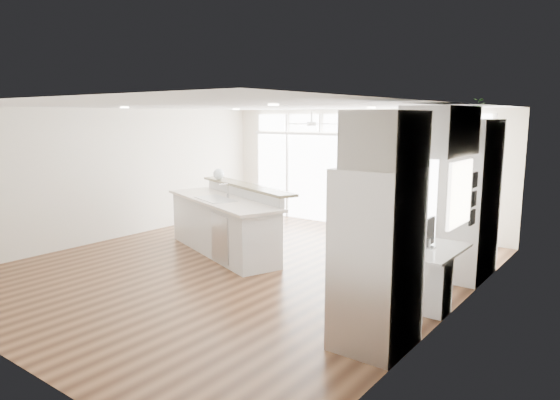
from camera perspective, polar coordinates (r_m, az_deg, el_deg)
The scene contains 23 objects.
floor at distance 8.63m, azimuth -4.11°, elevation -7.66°, with size 7.00×8.00×0.02m, color #3B2112.
ceiling at distance 8.24m, azimuth -4.34°, elevation 10.64°, with size 7.00×8.00×0.02m, color white.
wall_back at distance 11.61m, azimuth 8.91°, elevation 3.56°, with size 7.00×0.04×2.70m, color silver.
wall_left at distance 10.94m, azimuth -18.17°, elevation 2.84°, with size 0.04×8.00×2.70m, color silver.
wall_right at distance 6.60m, azimuth 19.32°, elevation -1.38°, with size 0.04×8.00×2.70m, color silver.
glass_wall at distance 11.60m, azimuth 8.73°, elevation 2.06°, with size 5.80×0.06×2.08m, color white.
transom_row at distance 11.50m, azimuth 8.90°, elevation 8.65°, with size 5.90×0.06×0.40m, color white.
desk_window at distance 6.86m, azimuth 19.86°, elevation 0.69°, with size 0.04×0.85×0.85m, color white.
ceiling_fan at distance 10.78m, azimuth 3.63°, elevation 9.22°, with size 1.16×1.16×0.32m, color white.
recessed_lights at distance 8.39m, azimuth -3.42°, elevation 10.50°, with size 3.40×3.00×0.02m, color white.
oven_cabinet at distance 8.41m, azimuth 20.92°, elevation 0.10°, with size 0.64×1.20×2.50m, color silver.
desk_nook at distance 7.22m, azimuth 16.81°, elevation -8.27°, with size 0.72×1.30×0.76m, color silver.
upper_cabinets at distance 6.88m, azimuth 17.92°, elevation 7.52°, with size 0.64×1.30×0.64m, color silver.
refrigerator at distance 5.59m, azimuth 10.98°, elevation -6.61°, with size 0.76×0.90×2.00m, color #BBBBC0.
fridge_cabinet at distance 5.35m, azimuth 12.01°, elevation 6.79°, with size 0.64×0.90×0.60m, color silver.
framed_photos at distance 7.47m, azimuth 21.22°, elevation 0.13°, with size 0.06×0.22×0.80m, color black.
kitchen_island at distance 9.38m, azimuth -6.64°, elevation -2.26°, with size 3.17×1.19×1.26m, color silver.
rug at distance 7.61m, azimuth 12.59°, elevation -10.13°, with size 0.80×0.58×0.01m, color #332010.
office_chair at distance 7.30m, azimuth 9.26°, elevation -6.92°, with size 0.50×0.47×0.97m, color black.
fishbowl at distance 10.28m, azimuth -7.02°, elevation 2.96°, with size 0.23×0.23×0.23m, color white.
monitor at distance 7.09m, azimuth 16.44°, elevation -3.60°, with size 0.09×0.51×0.43m, color black.
keyboard at distance 7.20m, azimuth 15.09°, elevation -5.03°, with size 0.12×0.31×0.02m, color silver.
potted_plant at distance 8.31m, azimuth 21.49°, elevation 9.45°, with size 0.27×0.30×0.24m, color #33632A.
Camera 1 is at (5.44, -6.19, 2.54)m, focal length 32.00 mm.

